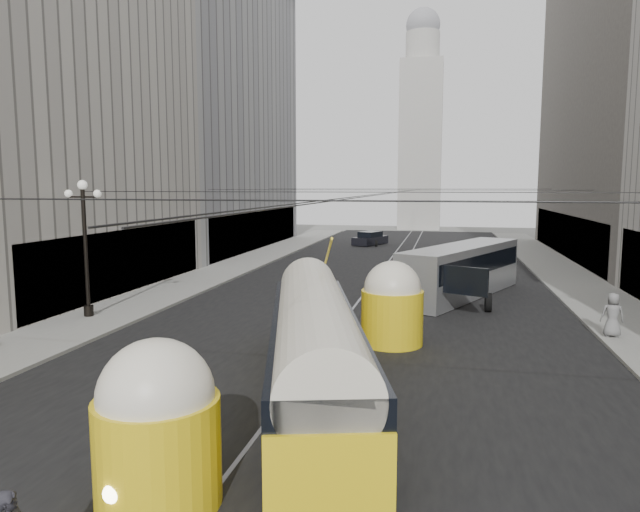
% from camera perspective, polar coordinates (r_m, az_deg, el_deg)
% --- Properties ---
extents(road, '(20.00, 85.00, 0.02)m').
position_cam_1_polar(road, '(38.63, 6.66, -2.35)').
color(road, black).
rests_on(road, ground).
extents(sidewalk_left, '(4.00, 72.00, 0.15)m').
position_cam_1_polar(sidewalk_left, '(44.75, -8.35, -1.00)').
color(sidewalk_left, gray).
rests_on(sidewalk_left, ground).
extents(sidewalk_right, '(4.00, 72.00, 0.15)m').
position_cam_1_polar(sidewalk_right, '(42.70, 23.40, -1.89)').
color(sidewalk_right, gray).
rests_on(sidewalk_right, ground).
extents(rail_left, '(0.12, 85.00, 0.04)m').
position_cam_1_polar(rail_left, '(38.71, 5.56, -2.32)').
color(rail_left, gray).
rests_on(rail_left, ground).
extents(rail_right, '(0.12, 85.00, 0.04)m').
position_cam_1_polar(rail_right, '(38.56, 7.77, -2.38)').
color(rail_right, gray).
rests_on(rail_right, ground).
extents(building_left_far, '(12.60, 28.60, 28.60)m').
position_cam_1_polar(building_left_far, '(59.02, -11.86, 14.71)').
color(building_left_far, '#999999').
rests_on(building_left_far, ground).
extents(distant_tower, '(6.00, 6.00, 31.36)m').
position_cam_1_polar(distant_tower, '(85.96, 10.06, 12.72)').
color(distant_tower, '#B2AFA8').
rests_on(distant_tower, ground).
extents(lamppost_left_mid, '(1.86, 0.44, 6.37)m').
position_cam_1_polar(lamppost_left_mid, '(28.68, -22.43, 1.47)').
color(lamppost_left_mid, black).
rests_on(lamppost_left_mid, sidewalk_left).
extents(catenary, '(25.00, 72.00, 0.23)m').
position_cam_1_polar(catenary, '(37.10, 6.82, 6.39)').
color(catenary, black).
rests_on(catenary, ground).
extents(streetcar, '(5.87, 15.02, 3.39)m').
position_cam_1_polar(streetcar, '(16.97, -0.54, -8.70)').
color(streetcar, yellow).
rests_on(streetcar, ground).
extents(city_bus, '(7.00, 11.96, 2.93)m').
position_cam_1_polar(city_bus, '(33.26, 14.02, -1.23)').
color(city_bus, '#A5A8AB').
rests_on(city_bus, ground).
extents(sedan_white_far, '(2.72, 5.13, 1.54)m').
position_cam_1_polar(sedan_white_far, '(47.01, 14.35, 0.01)').
color(sedan_white_far, white).
rests_on(sedan_white_far, ground).
extents(sedan_dark_far, '(3.53, 4.96, 1.45)m').
position_cam_1_polar(sedan_dark_far, '(61.05, 5.04, 1.72)').
color(sedan_dark_far, black).
rests_on(sedan_dark_far, ground).
extents(pedestrian_sidewalk_right, '(0.89, 0.55, 1.81)m').
position_cam_1_polar(pedestrian_sidewalk_right, '(26.12, 27.22, -5.24)').
color(pedestrian_sidewalk_right, slate).
rests_on(pedestrian_sidewalk_right, sidewalk_right).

